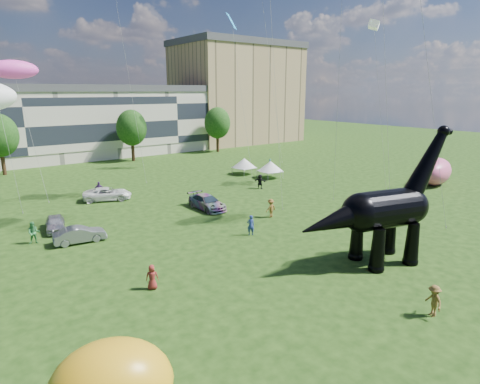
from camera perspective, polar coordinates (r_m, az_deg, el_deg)
ground at (r=26.95m, az=15.21°, el=-12.92°), size 220.00×220.00×0.00m
terrace_row at (r=77.29m, az=-28.93°, el=7.97°), size 78.00×11.00×12.00m
apartment_block at (r=99.04m, az=-0.39°, el=13.60°), size 28.00×18.00×22.00m
tree_mid_right at (r=72.82m, az=-15.20°, el=9.18°), size 5.20×5.20×9.44m
tree_far_right at (r=81.34m, az=-3.24°, el=10.13°), size 5.20×5.20×9.44m
dinosaur_sculpture at (r=29.84m, az=19.38°, el=-2.71°), size 12.27×4.98×10.05m
car_silver at (r=39.16m, az=-24.79°, el=-4.08°), size 2.35×4.12×1.32m
car_grey at (r=35.38m, az=-21.83°, el=-5.64°), size 4.23×1.95×1.34m
car_white at (r=47.75m, az=-18.34°, el=-0.25°), size 5.78×4.17×1.46m
car_dark at (r=42.03m, az=-4.71°, el=-1.46°), size 2.16×5.17×1.49m
gazebo_near at (r=59.41m, az=0.60°, el=4.15°), size 3.80×3.80×2.39m
gazebo_far at (r=56.92m, az=4.35°, el=3.68°), size 3.85×3.85×2.42m
inflatable_pink at (r=58.71m, az=26.09°, el=2.65°), size 7.76×5.35×3.53m
visitors at (r=37.33m, az=-6.56°, el=-3.28°), size 53.36×38.50×1.88m
kites at (r=41.92m, az=-12.92°, el=23.08°), size 59.34×51.14×30.12m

